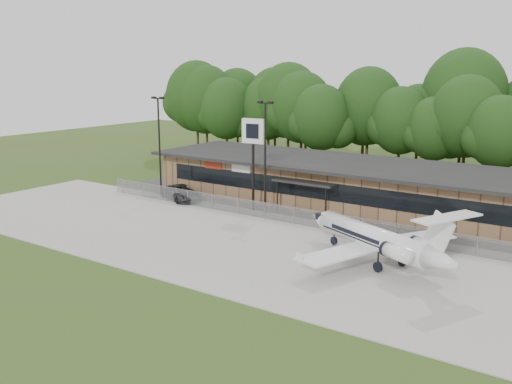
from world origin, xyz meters
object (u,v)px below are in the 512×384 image
Objects in this scene: business_jet at (378,240)px; pole_sign at (253,141)px; suv at (182,193)px; terminal at (351,184)px.

pole_sign is (-15.35, 7.22, 4.86)m from business_jet.
pole_sign is at bearing 179.60° from business_jet.
suv is at bearing 178.85° from pole_sign.
suv is at bearing -153.03° from terminal.
suv is (-23.79, 6.75, -0.95)m from business_jet.
pole_sign is at bearing -132.38° from terminal.
business_jet is 2.52× the size of suv.
business_jet is (8.83, -14.36, -0.46)m from terminal.
business_jet is 1.61× the size of pole_sign.
suv is (-14.96, -7.61, -1.41)m from terminal.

